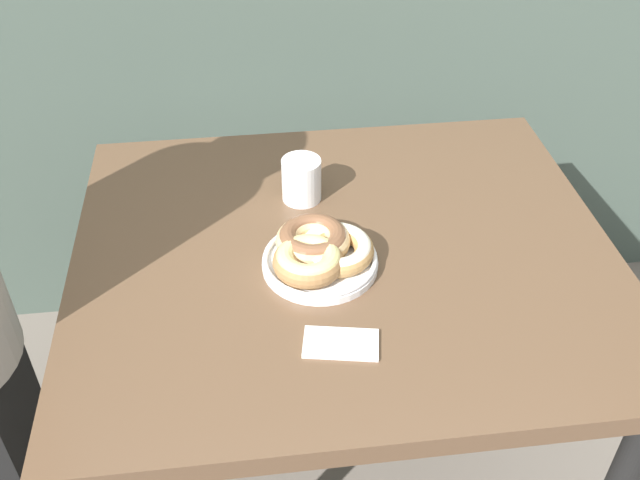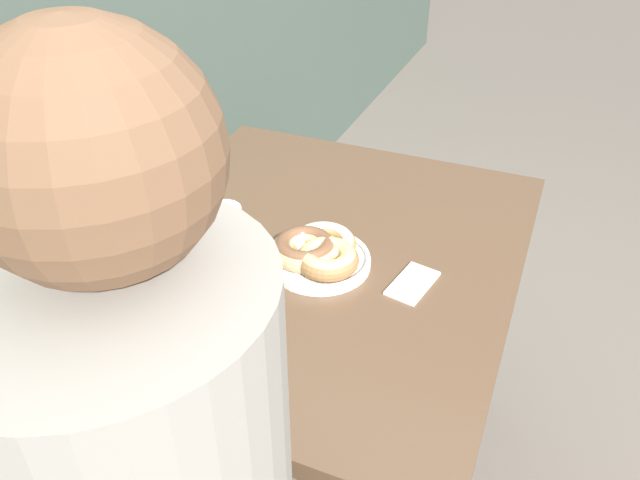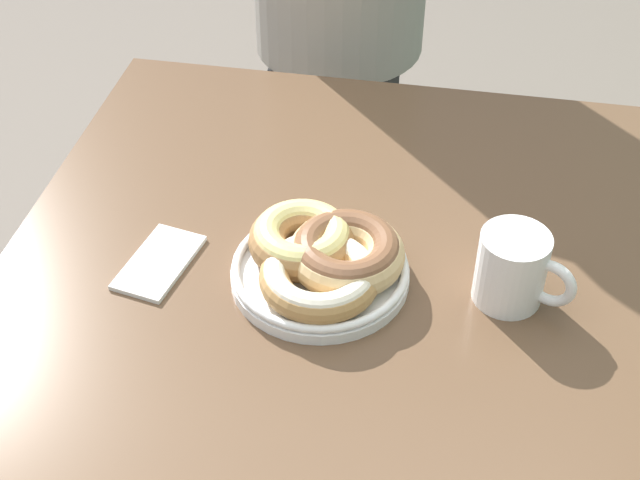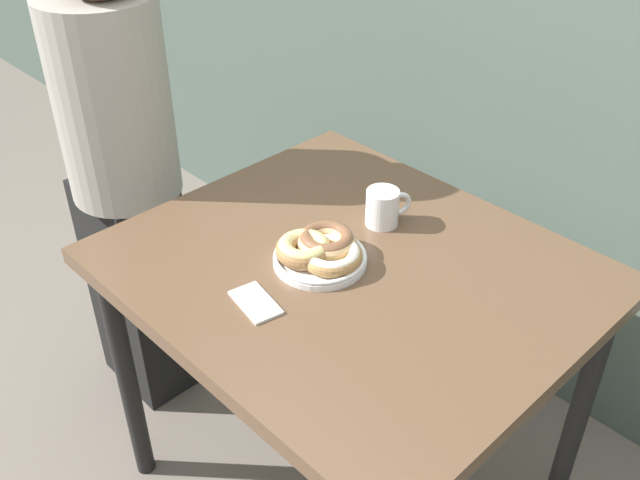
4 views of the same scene
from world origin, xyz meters
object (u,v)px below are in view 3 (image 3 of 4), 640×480
Objects in this scene: donut_plate at (323,258)px; napkin at (159,262)px; dining_table at (350,368)px; person_figure at (339,29)px; coffee_mug at (514,268)px.

napkin is (0.01, -0.19, -0.03)m from donut_plate.
dining_table is at bearing 79.95° from napkin.
dining_table is 0.70× the size of person_figure.
donut_plate reaches higher than napkin.
dining_table is 0.22m from coffee_mug.
person_figure is (-0.66, -0.30, -0.08)m from coffee_mug.
napkin is (-0.04, -0.24, 0.09)m from dining_table.
dining_table is 0.73m from person_figure.
coffee_mug reaches higher than dining_table.
coffee_mug is 0.08× the size of person_figure.
person_figure is (-0.66, -0.09, -0.07)m from donut_plate.
coffee_mug reaches higher than napkin.
coffee_mug is 0.86× the size of napkin.
coffee_mug is 0.41m from napkin.
person_figure reaches higher than dining_table.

